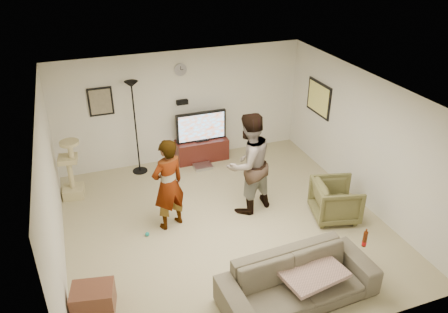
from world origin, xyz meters
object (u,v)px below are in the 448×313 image
object	(u,v)px
tv	(201,126)
cat_tree	(70,169)
floor_lamp	(136,129)
sofa	(298,281)
person_left	(168,185)
person_right	(248,164)
beer_bottle	(365,239)
armchair	(336,200)
side_table	(93,299)
tv_stand	(202,150)

from	to	relation	value
tv	cat_tree	distance (m)	2.93
tv	floor_lamp	xyz separation A→B (m)	(-1.45, -0.07, 0.20)
floor_lamp	sofa	size ratio (longest dim) A/B	0.90
tv	person_left	xyz separation A→B (m)	(-1.28, -2.20, 0.02)
person_left	person_right	world-z (taller)	person_right
floor_lamp	sofa	bearing A→B (deg)	-71.89
person_left	person_right	bearing A→B (deg)	158.96
person_right	beer_bottle	size ratio (longest dim) A/B	7.77
armchair	side_table	world-z (taller)	armchair
cat_tree	beer_bottle	world-z (taller)	cat_tree
floor_lamp	tv	bearing A→B (deg)	2.59
tv_stand	side_table	xyz separation A→B (m)	(-2.76, -3.74, -0.05)
tv_stand	beer_bottle	size ratio (longest dim) A/B	4.70
sofa	tv_stand	bearing A→B (deg)	87.34
floor_lamp	side_table	distance (m)	3.99
tv_stand	beer_bottle	bearing A→B (deg)	-76.86
person_left	sofa	world-z (taller)	person_left
floor_lamp	person_left	bearing A→B (deg)	-85.50
tv	beer_bottle	distance (m)	4.65
tv_stand	person_left	size ratio (longest dim) A/B	0.69
person_right	side_table	world-z (taller)	person_right
person_right	sofa	world-z (taller)	person_right
tv_stand	cat_tree	world-z (taller)	cat_tree
sofa	armchair	world-z (taller)	armchair
sofa	side_table	size ratio (longest dim) A/B	3.93
tv	sofa	world-z (taller)	tv
floor_lamp	armchair	xyz separation A→B (m)	(3.06, -2.92, -0.66)
person_right	tv	bearing A→B (deg)	-102.44
tv	floor_lamp	bearing A→B (deg)	-177.41
cat_tree	beer_bottle	xyz separation A→B (m)	(3.91, -3.93, 0.18)
tv	beer_bottle	world-z (taller)	tv
floor_lamp	person_right	bearing A→B (deg)	-51.82
beer_bottle	armchair	size ratio (longest dim) A/B	0.31
floor_lamp	cat_tree	distance (m)	1.57
beer_bottle	side_table	world-z (taller)	beer_bottle
cat_tree	beer_bottle	bearing A→B (deg)	-45.09
tv_stand	person_right	distance (m)	2.31
side_table	tv	bearing A→B (deg)	53.58
cat_tree	person_right	size ratio (longest dim) A/B	0.63
tv_stand	floor_lamp	world-z (taller)	floor_lamp
tv_stand	side_table	bearing A→B (deg)	-126.42
sofa	side_table	bearing A→B (deg)	161.32
person_right	armchair	xyz separation A→B (m)	(1.40, -0.81, -0.60)
cat_tree	person_right	bearing A→B (deg)	-27.21
tv_stand	beer_bottle	distance (m)	4.68
person_right	sofa	distance (m)	2.44
cat_tree	person_left	xyz separation A→B (m)	(1.58, -1.60, 0.24)
sofa	side_table	xyz separation A→B (m)	(-2.77, 0.79, -0.14)
person_right	beer_bottle	bearing A→B (deg)	91.54
person_left	tv_stand	bearing A→B (deg)	-141.80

